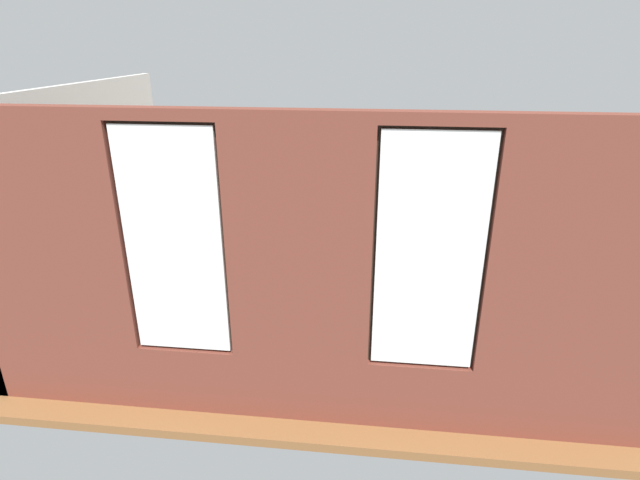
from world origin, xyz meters
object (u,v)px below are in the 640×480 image
at_px(potted_plant_corner_far_left, 574,347).
at_px(potted_plant_foreground_right, 188,215).
at_px(table_plant_small, 321,282).
at_px(potted_plant_near_tv, 109,292).
at_px(coffee_table, 315,291).
at_px(potted_plant_between_couches, 432,330).
at_px(couch_by_window, 298,350).
at_px(potted_plant_mid_room_small, 377,265).
at_px(potted_plant_by_left_couch, 473,265).
at_px(media_console, 115,294).
at_px(tv_flatscreen, 108,252).
at_px(potted_plant_beside_window_right, 140,328).
at_px(couch_left, 524,317).
at_px(remote_black, 287,290).
at_px(cup_ceramic, 315,284).

height_order(potted_plant_corner_far_left, potted_plant_foreground_right, potted_plant_foreground_right).
bearing_deg(table_plant_small, potted_plant_near_tv, 24.76).
relative_size(coffee_table, potted_plant_near_tv, 0.95).
bearing_deg(potted_plant_between_couches, coffee_table, -43.24).
height_order(couch_by_window, potted_plant_foreground_right, potted_plant_foreground_right).
bearing_deg(potted_plant_mid_room_small, couch_by_window, 69.17).
bearing_deg(potted_plant_by_left_couch, table_plant_small, 28.69).
xyz_separation_m(media_console, tv_flatscreen, (-0.00, -0.00, 0.65)).
bearing_deg(potted_plant_by_left_couch, potted_plant_beside_window_right, 32.07).
height_order(coffee_table, table_plant_small, table_plant_small).
relative_size(potted_plant_beside_window_right, potted_plant_near_tv, 1.06).
bearing_deg(couch_by_window, potted_plant_foreground_right, -53.33).
height_order(table_plant_small, potted_plant_beside_window_right, potted_plant_beside_window_right).
distance_m(media_console, potted_plant_corner_far_left, 5.84).
height_order(tv_flatscreen, potted_plant_mid_room_small, tv_flatscreen).
bearing_deg(media_console, coffee_table, -175.86).
bearing_deg(potted_plant_beside_window_right, potted_plant_mid_room_small, -138.31).
height_order(potted_plant_beside_window_right, potted_plant_by_left_couch, potted_plant_beside_window_right).
bearing_deg(coffee_table, media_console, 4.14).
bearing_deg(potted_plant_beside_window_right, couch_by_window, -176.77).
height_order(couch_by_window, potted_plant_between_couches, potted_plant_between_couches).
relative_size(couch_left, potted_plant_corner_far_left, 1.62).
xyz_separation_m(remote_black, potted_plant_foreground_right, (2.15, -2.10, 0.27)).
relative_size(media_console, potted_plant_between_couches, 1.04).
xyz_separation_m(potted_plant_corner_far_left, potted_plant_between_couches, (1.42, -0.14, 0.02)).
bearing_deg(potted_plant_beside_window_right, tv_flatscreen, -51.68).
xyz_separation_m(table_plant_small, potted_plant_beside_window_right, (1.91, 1.37, 0.00)).
relative_size(cup_ceramic, potted_plant_corner_far_left, 0.08).
bearing_deg(cup_ceramic, couch_by_window, 89.11).
xyz_separation_m(media_console, potted_plant_foreground_right, (-0.30, -2.18, 0.45)).
bearing_deg(potted_plant_by_left_couch, potted_plant_mid_room_small, 8.31).
bearing_deg(couch_by_window, cup_ceramic, -90.89).
bearing_deg(potted_plant_corner_far_left, media_console, -12.68).
bearing_deg(potted_plant_by_left_couch, potted_plant_corner_far_left, 102.15).
bearing_deg(tv_flatscreen, potted_plant_mid_room_small, -163.74).
distance_m(media_console, potted_plant_beside_window_right, 1.67).
height_order(couch_left, coffee_table, couch_left).
relative_size(potted_plant_by_left_couch, potted_plant_near_tv, 0.44).
bearing_deg(potted_plant_near_tv, tv_flatscreen, -61.64).
bearing_deg(potted_plant_beside_window_right, table_plant_small, -144.33).
bearing_deg(potted_plant_beside_window_right, potted_plant_near_tv, -30.09).
height_order(potted_plant_corner_far_left, potted_plant_between_couches, potted_plant_corner_far_left).
bearing_deg(cup_ceramic, couch_left, 172.56).
bearing_deg(couch_left, potted_plant_between_couches, -51.88).
height_order(cup_ceramic, tv_flatscreen, tv_flatscreen).
distance_m(tv_flatscreen, potted_plant_foreground_right, 2.21).
height_order(couch_by_window, coffee_table, couch_by_window).
relative_size(remote_black, potted_plant_mid_room_small, 0.27).
relative_size(couch_left, potted_plant_foreground_right, 1.41).
xyz_separation_m(couch_left, potted_plant_beside_window_right, (4.51, 1.14, 0.23)).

